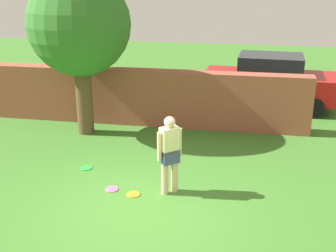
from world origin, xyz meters
TOP-DOWN VIEW (x-y plane):
  - ground_plane at (0.00, 0.00)m, footprint 40.00×40.00m
  - brick_wall at (-1.50, 4.71)m, footprint 10.40×0.50m
  - tree at (-2.39, 3.70)m, footprint 2.65×2.65m
  - person at (0.49, 0.75)m, footprint 0.44×0.40m
  - car at (2.65, 7.10)m, footprint 4.30×2.13m
  - frisbee_green at (-1.58, 1.50)m, footprint 0.27×0.27m
  - frisbee_pink at (-0.71, 0.64)m, footprint 0.27×0.27m
  - frisbee_orange at (-0.21, 0.51)m, footprint 0.27×0.27m

SIDE VIEW (x-z plane):
  - ground_plane at x=0.00m, z-range 0.00..0.00m
  - frisbee_green at x=-1.58m, z-range 0.00..0.02m
  - frisbee_pink at x=-0.71m, z-range 0.00..0.02m
  - frisbee_orange at x=-0.21m, z-range 0.00..0.02m
  - brick_wall at x=-1.50m, z-range 0.00..1.61m
  - car at x=2.65m, z-range 0.00..1.72m
  - person at x=0.49m, z-range 0.09..1.71m
  - tree at x=-2.39m, z-range 0.77..5.05m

